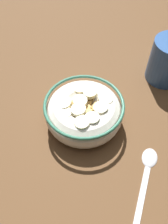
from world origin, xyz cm
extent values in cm
cube|color=brown|center=(0.00, 0.00, -1.00)|extent=(121.12, 121.12, 2.00)
cylinder|color=silver|center=(0.00, 0.00, 0.30)|extent=(8.29, 8.29, 0.60)
torus|color=silver|center=(0.00, 0.00, 2.83)|extent=(15.07, 15.07, 5.66)
torus|color=#337259|center=(0.00, 0.00, 5.36)|extent=(15.22, 15.22, 0.60)
cylinder|color=white|center=(0.00, 0.00, 3.70)|extent=(11.68, 11.68, 0.40)
cube|color=tan|center=(3.92, 2.73, 4.48)|extent=(2.36, 2.31, 0.99)
cube|color=tan|center=(0.69, -0.51, 4.40)|extent=(2.57, 2.58, 0.97)
cube|color=#AD7F42|center=(0.68, 1.78, 4.35)|extent=(2.37, 2.36, 0.83)
cube|color=#B78947|center=(-3.62, -2.57, 4.50)|extent=(2.05, 2.13, 1.05)
cube|color=tan|center=(-2.12, -0.81, 4.37)|extent=(2.20, 2.15, 0.96)
cube|color=#AD7F42|center=(-1.89, 2.46, 4.46)|extent=(2.59, 2.57, 1.05)
cube|color=#B78947|center=(0.31, -3.83, 4.22)|extent=(2.56, 2.56, 0.85)
cube|color=tan|center=(-1.79, 4.11, 4.23)|extent=(2.61, 2.61, 1.04)
cube|color=#B78947|center=(4.65, -0.09, 4.47)|extent=(2.46, 2.45, 0.88)
cube|color=tan|center=(2.02, 3.02, 4.34)|extent=(1.92, 1.86, 0.97)
cube|color=tan|center=(1.98, -4.46, 4.25)|extent=(2.47, 2.51, 1.03)
cube|color=#AD7F42|center=(-2.76, 0.90, 4.36)|extent=(2.11, 2.18, 1.03)
cube|color=#AD7F42|center=(1.39, -2.44, 4.29)|extent=(2.20, 2.24, 0.93)
cube|color=#B78947|center=(0.99, 4.38, 4.44)|extent=(2.45, 2.43, 0.92)
cube|color=#AD7F42|center=(-0.99, 0.87, 4.36)|extent=(2.53, 2.56, 1.05)
cube|color=tan|center=(-1.81, -2.79, 4.39)|extent=(2.49, 2.49, 0.85)
cube|color=tan|center=(3.71, -2.43, 4.41)|extent=(2.54, 2.54, 0.83)
cube|color=#B78947|center=(2.37, 0.20, 4.50)|extent=(2.56, 2.54, 1.04)
cube|color=#AD7F42|center=(-4.30, -0.19, 4.47)|extent=(2.51, 2.48, 1.03)
cube|color=#B78947|center=(-4.13, 1.87, 4.41)|extent=(2.18, 2.13, 0.96)
cylinder|color=#F9EFC6|center=(-3.41, -2.15, 5.14)|extent=(3.53, 3.54, 0.99)
cylinder|color=beige|center=(0.91, 2.81, 5.63)|extent=(3.30, 3.31, 0.94)
cylinder|color=#F9EFC6|center=(3.14, -0.75, 5.57)|extent=(3.92, 3.86, 1.21)
cylinder|color=#F9EFC6|center=(1.70, -3.12, 5.46)|extent=(3.69, 3.68, 1.29)
cylinder|color=beige|center=(-1.22, 4.13, 5.19)|extent=(3.77, 3.79, 0.93)
cylinder|color=#F9EFC6|center=(-0.88, -1.55, 5.70)|extent=(3.94, 3.89, 1.17)
cylinder|color=#F9EFC6|center=(-3.74, 0.06, 5.27)|extent=(3.94, 3.88, 1.33)
cylinder|color=#F9EFC6|center=(-0.78, 0.77, 5.35)|extent=(3.08, 3.12, 1.16)
cylinder|color=#F4EABC|center=(3.94, 1.49, 5.40)|extent=(3.93, 3.90, 1.02)
cylinder|color=beige|center=(-0.25, -4.20, 5.55)|extent=(3.00, 2.99, 1.18)
ellipsoid|color=silver|center=(12.66, -7.26, 0.40)|extent=(3.74, 4.54, 0.80)
cube|color=silver|center=(10.65, -14.86, 0.18)|extent=(3.98, 11.62, 0.36)
camera|label=1|loc=(2.14, -26.98, 39.87)|focal=37.88mm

